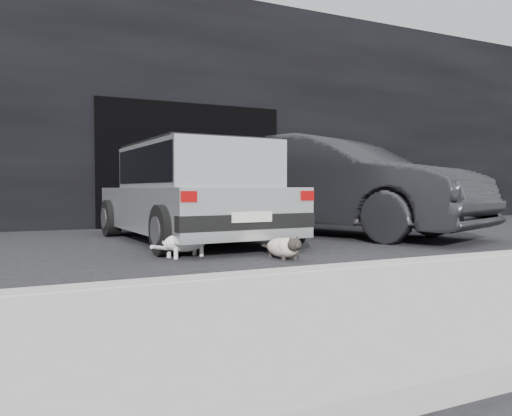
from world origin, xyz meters
name	(u,v)px	position (x,y,z in m)	size (l,w,h in m)	color
ground	(215,248)	(0.00, 0.00, 0.00)	(80.00, 80.00, 0.00)	black
building_facade	(167,120)	(1.00, 6.00, 2.50)	(34.00, 4.00, 5.00)	black
garage_opening	(192,165)	(1.00, 3.99, 1.30)	(4.00, 0.10, 2.60)	black
curb	(412,266)	(1.00, -2.60, 0.06)	(18.00, 0.25, 0.12)	#979792
silver_hatchback	(192,188)	(-0.02, 0.90, 0.80)	(2.16, 4.07, 1.46)	silver
second_car	(332,185)	(2.57, 1.07, 0.85)	(1.80, 5.15, 1.70)	black
cat_siamese	(285,247)	(0.34, -1.29, 0.13)	(0.30, 0.85, 0.29)	beige
cat_white	(188,239)	(-0.58, -0.64, 0.20)	(0.85, 0.45, 0.41)	silver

